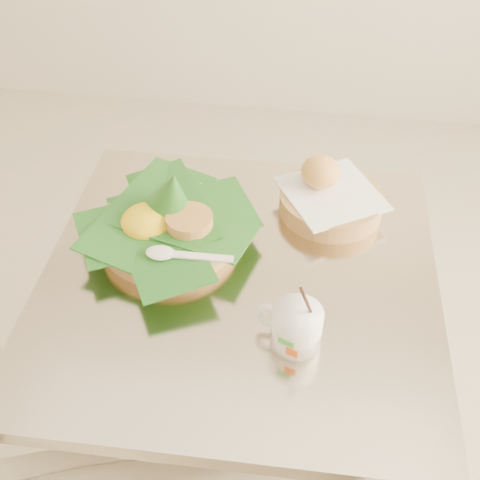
# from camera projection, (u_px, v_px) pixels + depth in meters

# --- Properties ---
(floor) EXTENTS (3.60, 3.60, 0.00)m
(floor) POSITION_uv_depth(u_px,v_px,m) (175.00, 444.00, 1.64)
(floor) COLOR #C0B49A
(floor) RESTS_ON ground
(cafe_table) EXTENTS (0.71, 0.71, 0.75)m
(cafe_table) POSITION_uv_depth(u_px,v_px,m) (239.00, 350.00, 1.22)
(cafe_table) COLOR gray
(cafe_table) RESTS_ON floor
(rice_basket) EXTENTS (0.32, 0.32, 0.16)m
(rice_basket) POSITION_uv_depth(u_px,v_px,m) (168.00, 221.00, 1.11)
(rice_basket) COLOR tan
(rice_basket) RESTS_ON cafe_table
(bread_basket) EXTENTS (0.24, 0.24, 0.11)m
(bread_basket) POSITION_uv_depth(u_px,v_px,m) (329.00, 197.00, 1.18)
(bread_basket) COLOR tan
(bread_basket) RESTS_ON cafe_table
(coffee_mug) EXTENTS (0.11, 0.09, 0.14)m
(coffee_mug) POSITION_uv_depth(u_px,v_px,m) (295.00, 326.00, 0.93)
(coffee_mug) COLOR white
(coffee_mug) RESTS_ON cafe_table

